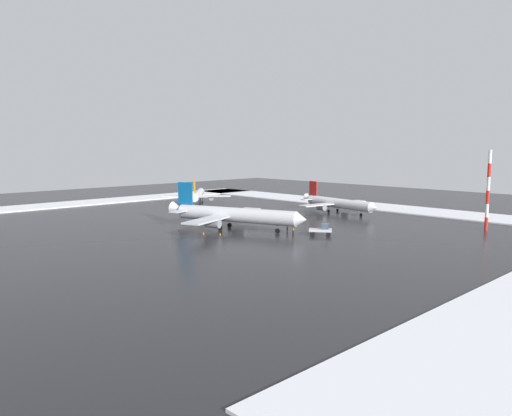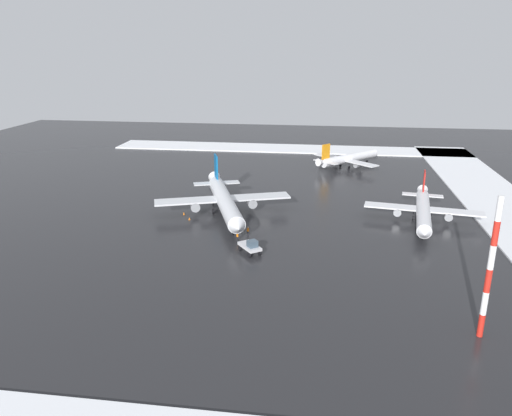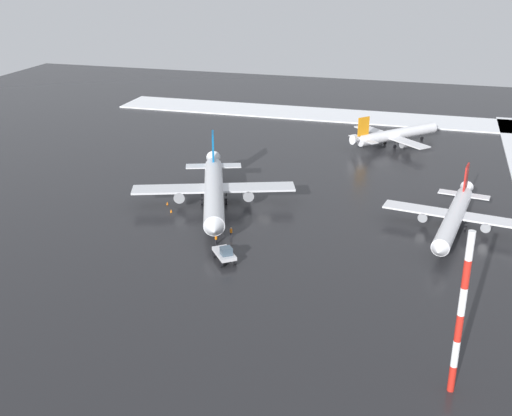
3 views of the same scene
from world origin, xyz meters
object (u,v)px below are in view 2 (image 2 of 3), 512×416
at_px(antenna_mast, 490,269).
at_px(traffic_cone_wingtip_side, 190,202).
at_px(airplane_far_rear, 224,200).
at_px(traffic_cone_near_nose, 184,213).
at_px(ground_crew_beside_wing, 248,231).
at_px(traffic_cone_mid_line, 189,219).
at_px(airplane_parked_portside, 349,158).
at_px(ground_crew_near_tug, 237,236).
at_px(airplane_foreground_jet, 423,210).
at_px(pushback_tug, 250,246).

height_order(antenna_mast, traffic_cone_wingtip_side, antenna_mast).
relative_size(airplane_far_rear, traffic_cone_near_nose, 59.04).
height_order(ground_crew_beside_wing, traffic_cone_wingtip_side, ground_crew_beside_wing).
bearing_deg(traffic_cone_mid_line, antenna_mast, -128.30).
xyz_separation_m(airplane_parked_portside, traffic_cone_near_nose, (-47.34, 34.77, -2.27)).
height_order(traffic_cone_mid_line, traffic_cone_wingtip_side, same).
relative_size(ground_crew_near_tug, traffic_cone_mid_line, 3.11).
bearing_deg(traffic_cone_near_nose, ground_crew_near_tug, -133.85).
bearing_deg(antenna_mast, airplane_far_rear, 44.77).
relative_size(airplane_far_rear, airplane_foreground_jet, 1.19).
relative_size(airplane_parked_portside, traffic_cone_wingtip_side, 37.76).
bearing_deg(airplane_parked_portside, ground_crew_beside_wing, -156.42).
distance_m(airplane_far_rear, traffic_cone_wingtip_side, 12.07).
bearing_deg(traffic_cone_wingtip_side, ground_crew_beside_wing, -138.49).
bearing_deg(ground_crew_beside_wing, ground_crew_near_tug, -23.36).
relative_size(pushback_tug, traffic_cone_wingtip_side, 9.08).
distance_m(ground_crew_beside_wing, ground_crew_near_tug, 3.22).
bearing_deg(airplane_parked_portside, traffic_cone_near_nose, -173.49).
xyz_separation_m(airplane_far_rear, airplane_foreground_jet, (0.78, -38.80, -0.62)).
height_order(pushback_tug, ground_crew_near_tug, pushback_tug).
bearing_deg(traffic_cone_mid_line, airplane_foreground_jet, -84.79).
relative_size(airplane_foreground_jet, ground_crew_beside_wing, 15.89).
relative_size(traffic_cone_near_nose, traffic_cone_wingtip_side, 1.00).
height_order(airplane_parked_portside, traffic_cone_wingtip_side, airplane_parked_portside).
relative_size(antenna_mast, traffic_cone_near_nose, 31.63).
bearing_deg(ground_crew_beside_wing, traffic_cone_mid_line, -116.07).
distance_m(airplane_parked_portside, pushback_tug, 67.77).
bearing_deg(ground_crew_beside_wing, airplane_far_rear, -145.87).
xyz_separation_m(airplane_far_rear, traffic_cone_mid_line, (-3.35, 6.45, -3.02)).
distance_m(airplane_far_rear, ground_crew_beside_wing, 12.34).
bearing_deg(airplane_foreground_jet, ground_crew_near_tug, -58.64).
distance_m(airplane_foreground_jet, ground_crew_beside_wing, 34.32).
relative_size(airplane_foreground_jet, traffic_cone_near_nose, 49.40).
bearing_deg(pushback_tug, airplane_foreground_jet, 84.51).
distance_m(ground_crew_near_tug, traffic_cone_near_nose, 18.57).
height_order(airplane_parked_portside, traffic_cone_near_nose, airplane_parked_portside).
distance_m(airplane_parked_portside, antenna_mast, 87.08).
bearing_deg(ground_crew_near_tug, ground_crew_beside_wing, 66.34).
bearing_deg(airplane_foreground_jet, antenna_mast, 8.73).
height_order(airplane_parked_portside, ground_crew_near_tug, airplane_parked_portside).
bearing_deg(airplane_foreground_jet, traffic_cone_near_nose, -79.73).
bearing_deg(traffic_cone_near_nose, pushback_tug, -137.41).
bearing_deg(airplane_far_rear, pushback_tug, 4.10).
height_order(airplane_parked_portside, pushback_tug, airplane_parked_portside).
xyz_separation_m(airplane_parked_portside, antenna_mast, (-85.98, -12.33, 6.16)).
bearing_deg(airplane_far_rear, airplane_foreground_jet, 71.50).
bearing_deg(airplane_far_rear, antenna_mast, 25.12).
relative_size(airplane_parked_portside, ground_crew_beside_wing, 12.14).
bearing_deg(antenna_mast, traffic_cone_wingtip_side, 45.98).
bearing_deg(pushback_tug, airplane_parked_portside, 127.10).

